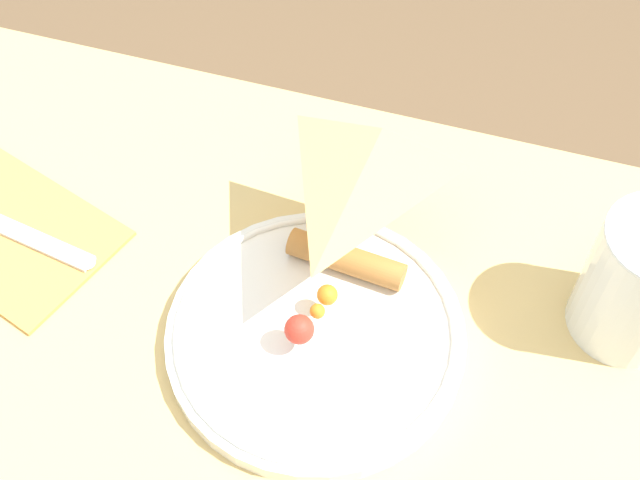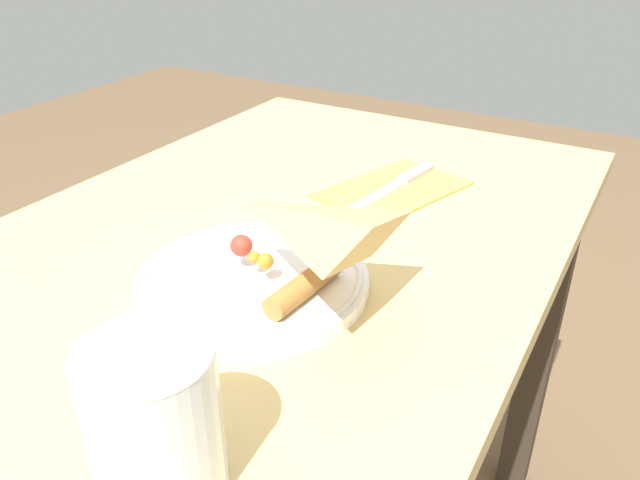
# 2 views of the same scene
# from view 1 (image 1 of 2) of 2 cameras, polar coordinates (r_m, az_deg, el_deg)

# --- Properties ---
(dining_table) EXTENTS (1.02, 0.66, 0.74)m
(dining_table) POSITION_cam_1_polar(r_m,az_deg,el_deg) (0.79, -9.62, -12.67)
(dining_table) COLOR #DBB770
(dining_table) RESTS_ON ground_plane
(plate_pizza) EXTENTS (0.24, 0.24, 0.05)m
(plate_pizza) POSITION_cam_1_polar(r_m,az_deg,el_deg) (0.66, -0.29, -6.44)
(plate_pizza) COLOR white
(plate_pizza) RESTS_ON dining_table
(napkin_folded) EXTENTS (0.23, 0.19, 0.00)m
(napkin_folded) POSITION_cam_1_polar(r_m,az_deg,el_deg) (0.78, -21.53, 0.78)
(napkin_folded) COLOR #E59E4C
(napkin_folded) RESTS_ON dining_table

